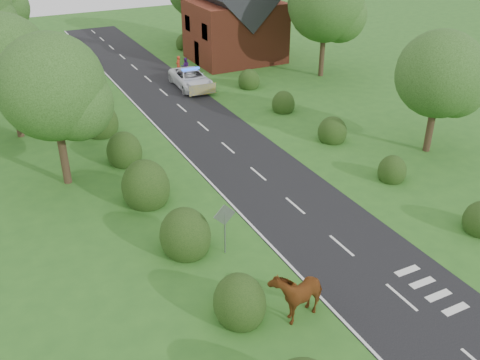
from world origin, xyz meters
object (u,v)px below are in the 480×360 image
cow (297,294)px  police_van (191,79)px  road_sign (225,222)px  pedestrian_purple (185,66)px  pedestrian_red (178,65)px

cow → police_van: 27.74m
road_sign → pedestrian_purple: bearing=71.9°
road_sign → cow: road_sign is taller
road_sign → cow: size_ratio=1.03×
cow → pedestrian_red: (7.12, 30.82, -0.04)m
police_van → cow: bearing=-101.2°
cow → pedestrian_purple: (7.63, 30.45, -0.11)m
pedestrian_purple → road_sign: bearing=88.1°
pedestrian_red → pedestrian_purple: 0.64m
pedestrian_red → road_sign: bearing=33.8°
police_van → pedestrian_red: bearing=86.9°
road_sign → cow: (0.78, -4.76, -0.79)m
pedestrian_purple → cow: bearing=92.2°
road_sign → pedestrian_red: bearing=73.1°
road_sign → pedestrian_purple: size_ratio=1.66×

